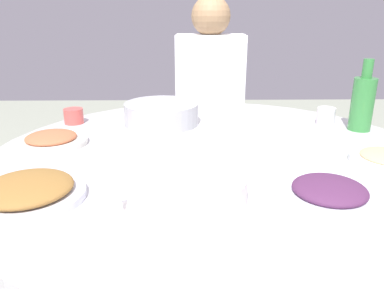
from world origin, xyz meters
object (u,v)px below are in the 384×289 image
object	(u,v)px
dish_tofu_braise	(51,140)
tea_cup_near	(326,116)
tea_cup_side	(74,116)
diner_left	(210,88)
soup_bowl	(182,187)
green_bottle	(363,102)
round_dining_table	(214,194)
dish_eggplant	(329,194)
rice_bowl	(162,113)
stool_for_diner_left	(208,183)
dish_stirfry	(27,191)

from	to	relation	value
dish_tofu_braise	tea_cup_near	size ratio (longest dim) A/B	3.46
tea_cup_side	diner_left	world-z (taller)	diner_left
soup_bowl	green_bottle	size ratio (longest dim) A/B	1.15
tea_cup_near	round_dining_table	bearing A→B (deg)	-55.82
tea_cup_near	dish_tofu_braise	bearing A→B (deg)	-77.49
dish_eggplant	rice_bowl	bearing A→B (deg)	-146.94
rice_bowl	diner_left	bearing A→B (deg)	159.88
green_bottle	diner_left	size ratio (longest dim) A/B	0.32
soup_bowl	tea_cup_side	xyz separation A→B (m)	(-0.61, -0.40, -0.00)
rice_bowl	round_dining_table	bearing A→B (deg)	29.32
dish_tofu_braise	tea_cup_side	xyz separation A→B (m)	(-0.24, 0.00, 0.01)
round_dining_table	dish_eggplant	xyz separation A→B (m)	(0.30, 0.22, 0.15)
tea_cup_near	stool_for_diner_left	bearing A→B (deg)	-147.18
tea_cup_side	round_dining_table	bearing A→B (deg)	57.07
green_bottle	stool_for_diner_left	world-z (taller)	green_bottle
soup_bowl	rice_bowl	bearing A→B (deg)	-172.32
dish_stirfry	dish_tofu_braise	bearing A→B (deg)	-169.06
stool_for_diner_left	tea_cup_side	bearing A→B (deg)	-43.54
round_dining_table	dish_stirfry	xyz separation A→B (m)	(0.28, -0.43, 0.15)
soup_bowl	dish_eggplant	distance (m)	0.32
dish_stirfry	diner_left	distance (m)	1.26
soup_bowl	diner_left	xyz separation A→B (m)	(-1.17, 0.13, -0.00)
green_bottle	tea_cup_side	size ratio (longest dim) A/B	3.49
round_dining_table	dish_tofu_braise	world-z (taller)	dish_tofu_braise
dish_eggplant	diner_left	xyz separation A→B (m)	(-1.19, -0.18, 0.01)
diner_left	dish_eggplant	bearing A→B (deg)	8.81
dish_stirfry	tea_cup_side	world-z (taller)	tea_cup_side
dish_stirfry	stool_for_diner_left	size ratio (longest dim) A/B	0.56
round_dining_table	stool_for_diner_left	size ratio (longest dim) A/B	2.97
dish_eggplant	green_bottle	world-z (taller)	green_bottle
green_bottle	tea_cup_side	distance (m)	1.02
green_bottle	round_dining_table	bearing A→B (deg)	-66.75
soup_bowl	diner_left	distance (m)	1.18
dish_stirfry	stool_for_diner_left	bearing A→B (deg)	158.09
soup_bowl	tea_cup_near	xyz separation A→B (m)	(-0.57, 0.52, 0.00)
tea_cup_side	soup_bowl	bearing A→B (deg)	33.66
tea_cup_side	stool_for_diner_left	bearing A→B (deg)	136.46
soup_bowl	tea_cup_side	bearing A→B (deg)	-146.34
tea_cup_side	dish_tofu_braise	bearing A→B (deg)	-0.87
tea_cup_side	stool_for_diner_left	size ratio (longest dim) A/B	0.16
dish_tofu_braise	tea_cup_near	world-z (taller)	tea_cup_near
round_dining_table	dish_tofu_braise	distance (m)	0.53
dish_stirfry	green_bottle	distance (m)	1.08
rice_bowl	stool_for_diner_left	xyz separation A→B (m)	(-0.58, 0.21, -0.56)
tea_cup_side	stool_for_diner_left	distance (m)	0.95
round_dining_table	tea_cup_near	distance (m)	0.54
rice_bowl	soup_bowl	distance (m)	0.60
soup_bowl	dish_stirfry	world-z (taller)	soup_bowl
round_dining_table	tea_cup_near	size ratio (longest dim) A/B	20.84
dish_stirfry	diner_left	xyz separation A→B (m)	(-1.17, 0.47, 0.00)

